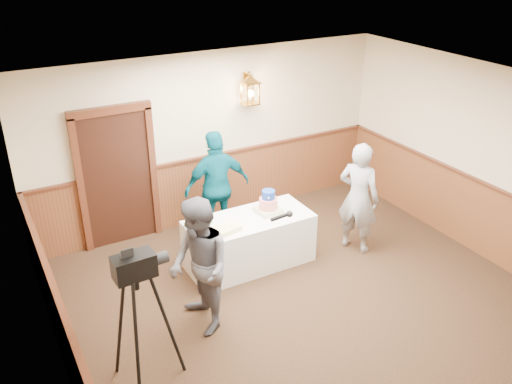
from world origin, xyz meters
TOP-DOWN VIEW (x-y plane):
  - ground at (0.00, 0.00)m, footprint 7.00×7.00m
  - room_shell at (-0.05, 0.45)m, footprint 6.02×7.02m
  - display_table at (-0.19, 1.90)m, footprint 1.80×0.80m
  - tiered_cake at (0.14, 1.93)m, footprint 0.35×0.35m
  - sheet_cake_yellow at (-0.62, 1.74)m, footprint 0.39×0.33m
  - sheet_cake_green at (-0.90, 2.06)m, footprint 0.38×0.35m
  - interviewer at (-1.36, 0.96)m, footprint 1.50×0.86m
  - baker at (1.42, 1.50)m, footprint 0.66×0.75m
  - assistant_p at (-0.26, 2.79)m, footprint 1.06×0.47m
  - tv_camera_rig at (-2.28, 0.34)m, footprint 0.65×0.60m

SIDE VIEW (x-z plane):
  - ground at x=0.00m, z-range 0.00..0.00m
  - display_table at x=-0.19m, z-range 0.00..0.75m
  - tv_camera_rig at x=-2.28m, z-range -0.08..1.57m
  - sheet_cake_yellow at x=-0.62m, z-range 0.75..0.82m
  - sheet_cake_green at x=-0.90m, z-range 0.75..0.82m
  - baker at x=1.42m, z-range 0.00..1.72m
  - interviewer at x=-1.36m, z-range 0.00..1.72m
  - tiered_cake at x=0.14m, z-range 0.71..1.06m
  - assistant_p at x=-0.26m, z-range 0.00..1.79m
  - room_shell at x=-0.05m, z-range 0.12..2.93m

